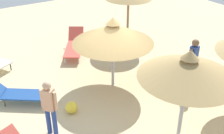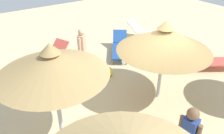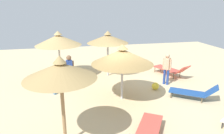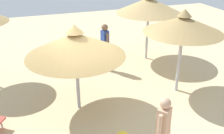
{
  "view_description": "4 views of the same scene",
  "coord_description": "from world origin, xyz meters",
  "px_view_note": "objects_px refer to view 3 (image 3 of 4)",
  "views": [
    {
      "loc": [
        -6.5,
        4.16,
        5.37
      ],
      "look_at": [
        -0.28,
        0.17,
        1.26
      ],
      "focal_mm": 44.32,
      "sensor_mm": 36.0,
      "label": 1
    },
    {
      "loc": [
        -4.04,
        -4.43,
        4.51
      ],
      "look_at": [
        -0.87,
        0.19,
        1.27
      ],
      "focal_mm": 36.77,
      "sensor_mm": 36.0,
      "label": 2
    },
    {
      "loc": [
        8.84,
        -2.68,
        4.14
      ],
      "look_at": [
        -0.17,
        -0.68,
        1.32
      ],
      "focal_mm": 33.18,
      "sensor_mm": 36.0,
      "label": 3
    },
    {
      "loc": [
        1.73,
        6.23,
        4.42
      ],
      "look_at": [
        -0.5,
        -0.34,
        1.18
      ],
      "focal_mm": 42.81,
      "sensor_mm": 36.0,
      "label": 4
    }
  ],
  "objects_px": {
    "parasol_umbrella_edge": "(108,39)",
    "lounge_chair_back": "(194,92)",
    "parasol_umbrella_far_right": "(58,40)",
    "parasol_umbrella_far_left": "(60,71)",
    "person_standing_front": "(70,70)",
    "person_standing_edge": "(167,67)",
    "lounge_chair_near_left": "(148,131)",
    "lounge_chair_near_right": "(171,69)",
    "beach_ball": "(155,86)",
    "handbag": "(54,90)",
    "parasol_umbrella_front": "(122,56)"
  },
  "relations": [
    {
      "from": "lounge_chair_back",
      "to": "lounge_chair_near_right",
      "type": "distance_m",
      "value": 3.18
    },
    {
      "from": "parasol_umbrella_front",
      "to": "lounge_chair_near_left",
      "type": "xyz_separation_m",
      "value": [
        3.13,
        -0.02,
        -1.6
      ]
    },
    {
      "from": "person_standing_edge",
      "to": "beach_ball",
      "type": "distance_m",
      "value": 1.28
    },
    {
      "from": "lounge_chair_back",
      "to": "beach_ball",
      "type": "height_order",
      "value": "lounge_chair_back"
    },
    {
      "from": "parasol_umbrella_far_left",
      "to": "parasol_umbrella_edge",
      "type": "bearing_deg",
      "value": 156.8
    },
    {
      "from": "person_standing_front",
      "to": "beach_ball",
      "type": "bearing_deg",
      "value": 78.1
    },
    {
      "from": "lounge_chair_back",
      "to": "person_standing_front",
      "type": "bearing_deg",
      "value": -113.05
    },
    {
      "from": "parasol_umbrella_far_right",
      "to": "parasol_umbrella_far_left",
      "type": "relative_size",
      "value": 0.98
    },
    {
      "from": "parasol_umbrella_edge",
      "to": "person_standing_front",
      "type": "relative_size",
      "value": 1.51
    },
    {
      "from": "parasol_umbrella_front",
      "to": "person_standing_front",
      "type": "xyz_separation_m",
      "value": [
        -1.51,
        -2.25,
        -0.95
      ]
    },
    {
      "from": "parasol_umbrella_far_left",
      "to": "lounge_chair_near_right",
      "type": "bearing_deg",
      "value": 129.03
    },
    {
      "from": "parasol_umbrella_far_left",
      "to": "parasol_umbrella_far_right",
      "type": "bearing_deg",
      "value": -177.93
    },
    {
      "from": "handbag",
      "to": "lounge_chair_near_left",
      "type": "bearing_deg",
      "value": 34.6
    },
    {
      "from": "parasol_umbrella_far_right",
      "to": "handbag",
      "type": "xyz_separation_m",
      "value": [
        2.2,
        -0.3,
        -2.08
      ]
    },
    {
      "from": "person_standing_front",
      "to": "person_standing_edge",
      "type": "height_order",
      "value": "person_standing_front"
    },
    {
      "from": "parasol_umbrella_far_left",
      "to": "person_standing_front",
      "type": "height_order",
      "value": "parasol_umbrella_far_left"
    },
    {
      "from": "parasol_umbrella_far_right",
      "to": "parasol_umbrella_far_left",
      "type": "xyz_separation_m",
      "value": [
        6.13,
        0.22,
        0.13
      ]
    },
    {
      "from": "lounge_chair_near_left",
      "to": "beach_ball",
      "type": "relative_size",
      "value": 5.99
    },
    {
      "from": "beach_ball",
      "to": "handbag",
      "type": "bearing_deg",
      "value": -97.18
    },
    {
      "from": "lounge_chair_back",
      "to": "person_standing_front",
      "type": "relative_size",
      "value": 1.12
    },
    {
      "from": "parasol_umbrella_far_right",
      "to": "lounge_chair_near_left",
      "type": "height_order",
      "value": "parasol_umbrella_far_right"
    },
    {
      "from": "parasol_umbrella_far_left",
      "to": "beach_ball",
      "type": "height_order",
      "value": "parasol_umbrella_far_left"
    },
    {
      "from": "person_standing_edge",
      "to": "lounge_chair_near_right",
      "type": "bearing_deg",
      "value": 141.81
    },
    {
      "from": "parasol_umbrella_front",
      "to": "lounge_chair_near_right",
      "type": "xyz_separation_m",
      "value": [
        -2.36,
        3.68,
        -1.55
      ]
    },
    {
      "from": "person_standing_front",
      "to": "lounge_chair_back",
      "type": "bearing_deg",
      "value": 66.95
    },
    {
      "from": "parasol_umbrella_front",
      "to": "person_standing_edge",
      "type": "relative_size",
      "value": 1.6
    },
    {
      "from": "lounge_chair_near_right",
      "to": "handbag",
      "type": "distance_m",
      "value": 6.82
    },
    {
      "from": "parasol_umbrella_edge",
      "to": "handbag",
      "type": "bearing_deg",
      "value": -56.9
    },
    {
      "from": "lounge_chair_back",
      "to": "beach_ball",
      "type": "distance_m",
      "value": 1.86
    },
    {
      "from": "person_standing_edge",
      "to": "beach_ball",
      "type": "xyz_separation_m",
      "value": [
        0.56,
        -0.84,
        -0.79
      ]
    },
    {
      "from": "parasol_umbrella_far_left",
      "to": "lounge_chair_near_left",
      "type": "xyz_separation_m",
      "value": [
        0.46,
        2.51,
        -1.98
      ]
    },
    {
      "from": "lounge_chair_near_right",
      "to": "handbag",
      "type": "xyz_separation_m",
      "value": [
        1.1,
        -6.73,
        -0.28
      ]
    },
    {
      "from": "parasol_umbrella_edge",
      "to": "lounge_chair_near_right",
      "type": "xyz_separation_m",
      "value": [
        0.9,
        3.67,
        -1.8
      ]
    },
    {
      "from": "lounge_chair_near_left",
      "to": "beach_ball",
      "type": "xyz_separation_m",
      "value": [
        -3.77,
        1.94,
        -0.19
      ]
    },
    {
      "from": "parasol_umbrella_edge",
      "to": "person_standing_edge",
      "type": "distance_m",
      "value": 3.66
    },
    {
      "from": "parasol_umbrella_front",
      "to": "lounge_chair_back",
      "type": "relative_size",
      "value": 1.35
    },
    {
      "from": "parasol_umbrella_front",
      "to": "person_standing_edge",
      "type": "bearing_deg",
      "value": 113.36
    },
    {
      "from": "person_standing_front",
      "to": "beach_ball",
      "type": "height_order",
      "value": "person_standing_front"
    },
    {
      "from": "parasol_umbrella_edge",
      "to": "lounge_chair_back",
      "type": "bearing_deg",
      "value": 37.7
    },
    {
      "from": "lounge_chair_back",
      "to": "lounge_chair_near_left",
      "type": "height_order",
      "value": "lounge_chair_near_left"
    },
    {
      "from": "parasol_umbrella_far_right",
      "to": "lounge_chair_back",
      "type": "xyz_separation_m",
      "value": [
        4.24,
        5.88,
        -1.87
      ]
    },
    {
      "from": "parasol_umbrella_far_left",
      "to": "person_standing_front",
      "type": "bearing_deg",
      "value": 176.21
    },
    {
      "from": "person_standing_edge",
      "to": "parasol_umbrella_far_left",
      "type": "bearing_deg",
      "value": -53.85
    },
    {
      "from": "person_standing_front",
      "to": "parasol_umbrella_far_left",
      "type": "bearing_deg",
      "value": -3.79
    },
    {
      "from": "parasol_umbrella_far_right",
      "to": "person_standing_front",
      "type": "xyz_separation_m",
      "value": [
        1.95,
        0.5,
        -1.2
      ]
    },
    {
      "from": "parasol_umbrella_edge",
      "to": "lounge_chair_near_right",
      "type": "bearing_deg",
      "value": 76.27
    },
    {
      "from": "person_standing_front",
      "to": "person_standing_edge",
      "type": "relative_size",
      "value": 1.06
    },
    {
      "from": "parasol_umbrella_far_left",
      "to": "person_standing_edge",
      "type": "distance_m",
      "value": 6.69
    },
    {
      "from": "parasol_umbrella_edge",
      "to": "lounge_chair_near_right",
      "type": "distance_m",
      "value": 4.18
    },
    {
      "from": "lounge_chair_back",
      "to": "person_standing_edge",
      "type": "bearing_deg",
      "value": -169.43
    }
  ]
}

